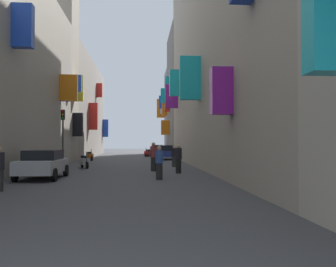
{
  "coord_description": "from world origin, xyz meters",
  "views": [
    {
      "loc": [
        1.24,
        -2.18,
        1.76
      ],
      "look_at": [
        2.78,
        19.79,
        2.28
      ],
      "focal_mm": 39.92,
      "sensor_mm": 36.0,
      "label": 1
    }
  ],
  "objects_px": {
    "parked_car_silver": "(43,164)",
    "scooter_silver": "(85,161)",
    "parked_car_red": "(157,149)",
    "parked_car_blue": "(166,152)",
    "pedestrian_near_left": "(159,163)",
    "scooter_orange": "(90,156)",
    "pedestrian_mid_street": "(153,157)",
    "scooter_blue": "(149,152)",
    "pedestrian_crossing": "(174,156)",
    "scooter_red": "(147,153)",
    "traffic_light_near_corner": "(63,128)",
    "pedestrian_far_away": "(178,159)"
  },
  "relations": [
    {
      "from": "scooter_silver",
      "to": "traffic_light_near_corner",
      "type": "bearing_deg",
      "value": 131.03
    },
    {
      "from": "parked_car_red",
      "to": "parked_car_blue",
      "type": "bearing_deg",
      "value": -89.15
    },
    {
      "from": "scooter_silver",
      "to": "scooter_blue",
      "type": "bearing_deg",
      "value": 77.89
    },
    {
      "from": "scooter_silver",
      "to": "traffic_light_near_corner",
      "type": "height_order",
      "value": "traffic_light_near_corner"
    },
    {
      "from": "pedestrian_mid_street",
      "to": "traffic_light_near_corner",
      "type": "height_order",
      "value": "traffic_light_near_corner"
    },
    {
      "from": "scooter_silver",
      "to": "pedestrian_near_left",
      "type": "xyz_separation_m",
      "value": [
        4.71,
        -8.05,
        0.32
      ]
    },
    {
      "from": "scooter_silver",
      "to": "traffic_light_near_corner",
      "type": "distance_m",
      "value": 3.78
    },
    {
      "from": "parked_car_red",
      "to": "scooter_blue",
      "type": "bearing_deg",
      "value": -99.93
    },
    {
      "from": "scooter_blue",
      "to": "pedestrian_crossing",
      "type": "relative_size",
      "value": 1.22
    },
    {
      "from": "pedestrian_far_away",
      "to": "traffic_light_near_corner",
      "type": "relative_size",
      "value": 0.4
    },
    {
      "from": "parked_car_blue",
      "to": "scooter_blue",
      "type": "bearing_deg",
      "value": 99.92
    },
    {
      "from": "scooter_red",
      "to": "pedestrian_mid_street",
      "type": "relative_size",
      "value": 1.02
    },
    {
      "from": "traffic_light_near_corner",
      "to": "scooter_red",
      "type": "bearing_deg",
      "value": 70.03
    },
    {
      "from": "parked_car_blue",
      "to": "scooter_blue",
      "type": "height_order",
      "value": "parked_car_blue"
    },
    {
      "from": "scooter_red",
      "to": "pedestrian_far_away",
      "type": "xyz_separation_m",
      "value": [
        1.43,
        -24.61,
        0.36
      ]
    },
    {
      "from": "parked_car_red",
      "to": "pedestrian_near_left",
      "type": "bearing_deg",
      "value": -92.17
    },
    {
      "from": "pedestrian_crossing",
      "to": "pedestrian_far_away",
      "type": "xyz_separation_m",
      "value": [
        -0.22,
        -5.5,
        0.07
      ]
    },
    {
      "from": "parked_car_blue",
      "to": "parked_car_silver",
      "type": "relative_size",
      "value": 1.08
    },
    {
      "from": "pedestrian_mid_street",
      "to": "traffic_light_near_corner",
      "type": "xyz_separation_m",
      "value": [
        -6.52,
        5.11,
        1.97
      ]
    },
    {
      "from": "parked_car_red",
      "to": "pedestrian_crossing",
      "type": "distance_m",
      "value": 29.31
    },
    {
      "from": "scooter_silver",
      "to": "pedestrian_mid_street",
      "type": "height_order",
      "value": "pedestrian_mid_street"
    },
    {
      "from": "parked_car_blue",
      "to": "scooter_orange",
      "type": "height_order",
      "value": "parked_car_blue"
    },
    {
      "from": "parked_car_blue",
      "to": "scooter_red",
      "type": "distance_m",
      "value": 7.49
    },
    {
      "from": "parked_car_blue",
      "to": "scooter_red",
      "type": "xyz_separation_m",
      "value": [
        -1.88,
        7.24,
        -0.3
      ]
    },
    {
      "from": "parked_car_red",
      "to": "scooter_blue",
      "type": "height_order",
      "value": "parked_car_red"
    },
    {
      "from": "pedestrian_far_away",
      "to": "scooter_orange",
      "type": "bearing_deg",
      "value": 115.22
    },
    {
      "from": "parked_car_blue",
      "to": "traffic_light_near_corner",
      "type": "relative_size",
      "value": 1.02
    },
    {
      "from": "scooter_orange",
      "to": "pedestrian_mid_street",
      "type": "distance_m",
      "value": 14.36
    },
    {
      "from": "parked_car_silver",
      "to": "scooter_red",
      "type": "relative_size",
      "value": 2.2
    },
    {
      "from": "scooter_silver",
      "to": "parked_car_red",
      "type": "bearing_deg",
      "value": 78.47
    },
    {
      "from": "scooter_blue",
      "to": "scooter_red",
      "type": "distance_m",
      "value": 2.23
    },
    {
      "from": "scooter_orange",
      "to": "pedestrian_crossing",
      "type": "distance_m",
      "value": 11.87
    },
    {
      "from": "parked_car_silver",
      "to": "pedestrian_mid_street",
      "type": "distance_m",
      "value": 7.03
    },
    {
      "from": "scooter_orange",
      "to": "pedestrian_far_away",
      "type": "relative_size",
      "value": 1.01
    },
    {
      "from": "pedestrian_crossing",
      "to": "traffic_light_near_corner",
      "type": "distance_m",
      "value": 8.48
    },
    {
      "from": "parked_car_blue",
      "to": "pedestrian_mid_street",
      "type": "distance_m",
      "value": 15.76
    },
    {
      "from": "scooter_silver",
      "to": "pedestrian_near_left",
      "type": "distance_m",
      "value": 9.34
    },
    {
      "from": "pedestrian_crossing",
      "to": "parked_car_red",
      "type": "bearing_deg",
      "value": 90.05
    },
    {
      "from": "scooter_orange",
      "to": "pedestrian_mid_street",
      "type": "xyz_separation_m",
      "value": [
        5.65,
        -13.19,
        0.42
      ]
    },
    {
      "from": "parked_car_red",
      "to": "parked_car_blue",
      "type": "distance_m",
      "value": 17.44
    },
    {
      "from": "parked_car_silver",
      "to": "scooter_silver",
      "type": "xyz_separation_m",
      "value": [
        0.9,
        7.27,
        -0.27
      ]
    },
    {
      "from": "pedestrian_crossing",
      "to": "parked_car_blue",
      "type": "bearing_deg",
      "value": 88.87
    },
    {
      "from": "pedestrian_near_left",
      "to": "pedestrian_far_away",
      "type": "distance_m",
      "value": 3.66
    },
    {
      "from": "parked_car_red",
      "to": "scooter_red",
      "type": "relative_size",
      "value": 2.29
    },
    {
      "from": "parked_car_silver",
      "to": "scooter_blue",
      "type": "distance_m",
      "value": 30.03
    },
    {
      "from": "scooter_blue",
      "to": "scooter_red",
      "type": "relative_size",
      "value": 1.05
    },
    {
      "from": "scooter_silver",
      "to": "pedestrian_far_away",
      "type": "relative_size",
      "value": 1.06
    },
    {
      "from": "pedestrian_crossing",
      "to": "pedestrian_mid_street",
      "type": "bearing_deg",
      "value": -112.75
    },
    {
      "from": "scooter_orange",
      "to": "pedestrian_crossing",
      "type": "height_order",
      "value": "pedestrian_crossing"
    },
    {
      "from": "parked_car_silver",
      "to": "scooter_red",
      "type": "bearing_deg",
      "value": 78.72
    }
  ]
}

